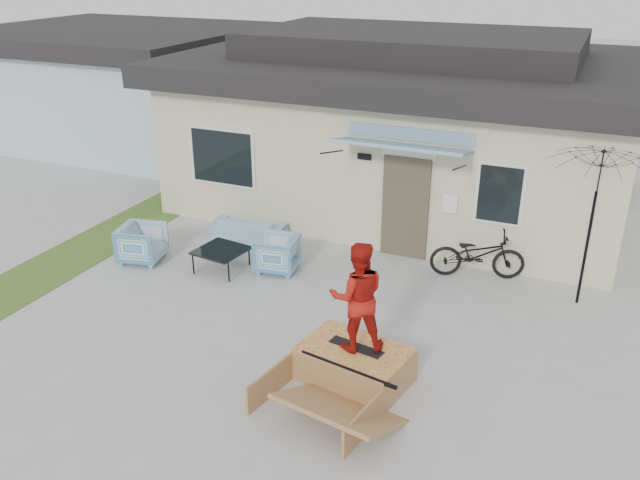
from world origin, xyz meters
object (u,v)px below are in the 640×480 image
at_px(armchair_right, 277,252).
at_px(skater, 357,295).
at_px(armchair_left, 142,242).
at_px(skate_ramp, 354,364).
at_px(patio_umbrella, 593,211).
at_px(skateboard, 356,346).
at_px(coffee_table, 222,260).
at_px(bicycle, 478,249).
at_px(loveseat, 249,224).

relative_size(armchair_right, skater, 0.48).
height_order(armchair_left, skater, skater).
height_order(armchair_left, armchair_right, armchair_left).
bearing_deg(skate_ramp, skater, 90.00).
distance_m(patio_umbrella, skate_ramp, 4.93).
xyz_separation_m(armchair_left, skateboard, (5.35, -2.02, 0.11)).
bearing_deg(armchair_right, coffee_table, -76.07).
height_order(patio_umbrella, skate_ramp, patio_umbrella).
bearing_deg(coffee_table, armchair_right, 22.54).
xyz_separation_m(bicycle, skater, (-0.96, -3.99, 0.81)).
xyz_separation_m(bicycle, patio_umbrella, (1.87, -0.30, 1.18)).
bearing_deg(skateboard, skate_ramp, -90.38).
height_order(loveseat, armchair_right, armchair_right).
relative_size(armchair_right, bicycle, 0.44).
height_order(loveseat, coffee_table, loveseat).
bearing_deg(skate_ramp, bicycle, 86.81).
height_order(coffee_table, skate_ramp, skate_ramp).
xyz_separation_m(armchair_left, skater, (5.35, -2.02, 0.96)).
height_order(armchair_right, patio_umbrella, patio_umbrella).
bearing_deg(armchair_right, armchair_left, -84.15).
distance_m(skateboard, skater, 0.85).
xyz_separation_m(armchair_left, coffee_table, (1.67, 0.27, -0.20)).
height_order(loveseat, patio_umbrella, patio_umbrella).
height_order(coffee_table, skater, skater).
height_order(skateboard, skater, skater).
height_order(armchair_left, patio_umbrella, patio_umbrella).
height_order(loveseat, skate_ramp, loveseat).
height_order(armchair_right, skate_ramp, armchair_right).
distance_m(loveseat, armchair_left, 2.35).
relative_size(bicycle, skater, 1.09).
distance_m(armchair_right, skater, 3.93).
relative_size(coffee_table, skater, 0.54).
bearing_deg(loveseat, armchair_left, 47.63).
bearing_deg(coffee_table, bicycle, 20.13).
relative_size(loveseat, patio_umbrella, 0.73).
xyz_separation_m(armchair_right, skateboard, (2.67, -2.71, 0.14)).
relative_size(armchair_right, skateboard, 0.95).
distance_m(armchair_left, skate_ramp, 5.73).
bearing_deg(loveseat, patio_umbrella, 171.61).
height_order(skate_ramp, skater, skater).
bearing_deg(skater, skate_ramp, 53.24).
bearing_deg(loveseat, skateboard, 128.90).
xyz_separation_m(loveseat, bicycle, (4.93, 0.07, 0.26)).
bearing_deg(armchair_right, skater, 35.94).
relative_size(armchair_left, patio_umbrella, 0.38).
relative_size(bicycle, patio_umbrella, 0.81).
xyz_separation_m(skate_ramp, skater, (0.01, 0.05, 1.12)).
distance_m(skate_ramp, skater, 1.13).
relative_size(armchair_left, coffee_table, 0.95).
relative_size(skateboard, skater, 0.50).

